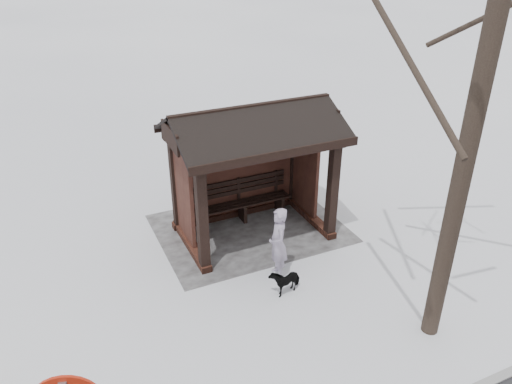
% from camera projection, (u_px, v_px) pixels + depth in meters
% --- Properties ---
extents(ground, '(120.00, 120.00, 0.00)m').
position_uv_depth(ground, '(253.00, 233.00, 11.60)').
color(ground, white).
rests_on(ground, ground).
extents(trampled_patch, '(4.20, 3.20, 0.02)m').
position_uv_depth(trampled_patch, '(250.00, 228.00, 11.76)').
color(trampled_patch, gray).
rests_on(trampled_patch, ground).
extents(bus_shelter, '(3.60, 2.40, 3.09)m').
position_uv_depth(bus_shelter, '(250.00, 144.00, 10.72)').
color(bus_shelter, '#361B13').
rests_on(bus_shelter, ground).
extents(pedestrian, '(0.50, 0.64, 1.54)m').
position_uv_depth(pedestrian, '(278.00, 243.00, 9.81)').
color(pedestrian, '#A194AE').
rests_on(pedestrian, ground).
extents(dog, '(0.69, 0.44, 0.54)m').
position_uv_depth(dog, '(285.00, 280.00, 9.60)').
color(dog, black).
rests_on(dog, ground).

